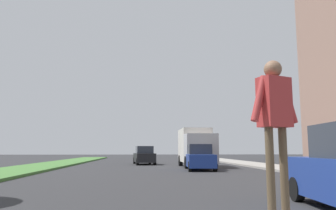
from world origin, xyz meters
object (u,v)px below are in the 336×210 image
(truck_box_delivery, at_px, (196,147))
(sedan_midblock, at_px, (200,158))
(pedestrian_performer, at_px, (275,126))
(sedan_distant, at_px, (144,156))

(truck_box_delivery, bearing_deg, sedan_midblock, -95.53)
(pedestrian_performer, xyz_separation_m, truck_box_delivery, (2.65, 22.75, -0.03))
(sedan_distant, bearing_deg, sedan_midblock, -67.04)
(sedan_midblock, height_order, truck_box_delivery, truck_box_delivery)
(pedestrian_performer, height_order, sedan_midblock, pedestrian_performer)
(pedestrian_performer, distance_m, sedan_midblock, 18.94)
(sedan_distant, relative_size, truck_box_delivery, 0.75)
(sedan_midblock, relative_size, truck_box_delivery, 0.74)
(pedestrian_performer, height_order, sedan_distant, pedestrian_performer)
(pedestrian_performer, bearing_deg, truck_box_delivery, 83.37)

